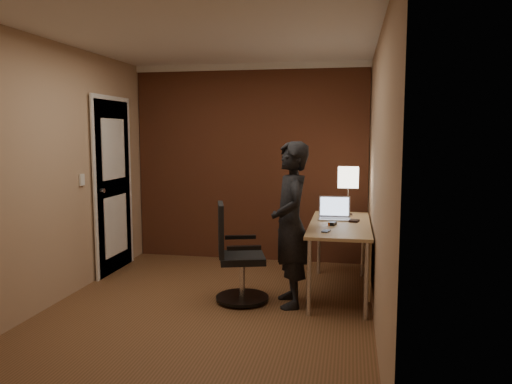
# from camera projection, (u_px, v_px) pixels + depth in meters

# --- Properties ---
(room) EXTENTS (4.00, 4.00, 4.00)m
(room) POSITION_uv_depth(u_px,v_px,m) (221.00, 155.00, 6.02)
(room) COLOR brown
(room) RESTS_ON ground
(desk) EXTENTS (0.60, 1.50, 0.73)m
(desk) POSITION_uv_depth(u_px,v_px,m) (347.00, 236.00, 5.04)
(desk) COLOR tan
(desk) RESTS_ON ground
(desk_lamp) EXTENTS (0.22, 0.22, 0.54)m
(desk_lamp) POSITION_uv_depth(u_px,v_px,m) (348.00, 178.00, 5.45)
(desk_lamp) COLOR silver
(desk_lamp) RESTS_ON desk
(laptop) EXTENTS (0.34, 0.27, 0.23)m
(laptop) POSITION_uv_depth(u_px,v_px,m) (334.00, 213.00, 5.29)
(laptop) COLOR silver
(laptop) RESTS_ON desk
(mouse) EXTENTS (0.08, 0.11, 0.03)m
(mouse) POSITION_uv_depth(u_px,v_px,m) (332.00, 224.00, 4.92)
(mouse) COLOR black
(mouse) RESTS_ON desk
(phone) EXTENTS (0.08, 0.13, 0.01)m
(phone) POSITION_uv_depth(u_px,v_px,m) (326.00, 231.00, 4.60)
(phone) COLOR black
(phone) RESTS_ON desk
(wallet) EXTENTS (0.11, 0.13, 0.02)m
(wallet) POSITION_uv_depth(u_px,v_px,m) (354.00, 221.00, 5.11)
(wallet) COLOR black
(wallet) RESTS_ON desk
(office_chair) EXTENTS (0.53, 0.59, 0.95)m
(office_chair) POSITION_uv_depth(u_px,v_px,m) (236.00, 260.00, 4.82)
(office_chair) COLOR black
(office_chair) RESTS_ON ground
(person) EXTENTS (0.52, 0.65, 1.56)m
(person) POSITION_uv_depth(u_px,v_px,m) (291.00, 224.00, 4.69)
(person) COLOR black
(person) RESTS_ON ground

